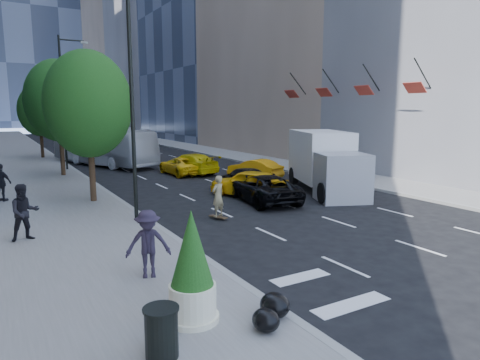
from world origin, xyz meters
TOP-DOWN VIEW (x-y plane):
  - ground at (0.00, 0.00)m, footprint 160.00×160.00m
  - sidewalk_left at (-9.00, 30.00)m, footprint 6.00×120.00m
  - sidewalk_right at (10.00, 30.00)m, footprint 4.00×120.00m
  - tower_right_far at (22.00, 98.00)m, footprint 20.00×24.00m
  - lamp_near at (-6.32, 4.00)m, footprint 2.13×0.22m
  - lamp_far at (-6.32, 22.00)m, footprint 2.13×0.22m
  - tree_near at (-7.20, 9.00)m, footprint 4.20×4.20m
  - tree_mid at (-7.20, 19.00)m, footprint 4.50×4.50m
  - tree_far at (-7.20, 32.00)m, footprint 3.90×3.90m
  - traffic_signal at (-6.40, 40.00)m, footprint 2.48×0.53m
  - facade_flags at (10.64, 10.00)m, footprint 1.85×13.30m
  - skateboarder at (-3.20, 3.00)m, footprint 0.77×0.63m
  - black_sedan_lincoln at (0.50, 5.00)m, footprint 3.12×5.42m
  - black_sedan_mercedes at (1.20, 8.00)m, footprint 2.70×4.97m
  - taxi_a at (0.50, 6.50)m, footprint 3.44×4.79m
  - taxi_b at (4.20, 11.70)m, footprint 2.67×4.27m
  - taxi_c at (0.50, 15.94)m, footprint 2.25×4.65m
  - taxi_d at (1.20, 15.98)m, footprint 3.18×5.51m
  - city_bus at (-3.20, 24.24)m, footprint 6.59×11.96m
  - box_truck at (5.12, 5.54)m, footprint 5.15×7.66m
  - pedestrian_a at (-10.67, 3.35)m, footprint 1.08×0.89m
  - pedestrian_b at (-11.20, 11.19)m, footprint 1.16×1.08m
  - pedestrian_c at (-8.01, -2.13)m, footprint 1.38×1.05m
  - trash_can at (-9.05, -6.00)m, footprint 0.62×0.62m
  - planter_shrub at (-7.98, -5.00)m, footprint 1.04×1.04m
  - garbage_bags at (-6.55, -5.96)m, footprint 1.12×1.08m

SIDE VIEW (x-z plane):
  - ground at x=0.00m, z-range 0.00..0.00m
  - sidewalk_left at x=-9.00m, z-range 0.00..0.15m
  - sidewalk_right at x=10.00m, z-range 0.00..0.15m
  - garbage_bags at x=-6.55m, z-range 0.14..0.69m
  - trash_can at x=-9.05m, z-range 0.15..1.08m
  - taxi_c at x=0.50m, z-range 0.00..1.28m
  - taxi_b at x=4.20m, z-range 0.00..1.33m
  - black_sedan_mercedes at x=1.20m, z-range 0.00..1.37m
  - black_sedan_lincoln at x=0.50m, z-range 0.00..1.42m
  - taxi_d at x=1.20m, z-range 0.00..1.50m
  - taxi_a at x=0.50m, z-range 0.00..1.52m
  - skateboarder at x=-3.20m, z-range 0.00..1.80m
  - pedestrian_c at x=-8.01m, z-range 0.15..2.04m
  - pedestrian_b at x=-11.20m, z-range 0.15..2.06m
  - pedestrian_a at x=-10.67m, z-range 0.15..2.16m
  - planter_shrub at x=-7.98m, z-range 0.09..2.58m
  - city_bus at x=-3.20m, z-range 0.00..3.27m
  - box_truck at x=5.12m, z-range 0.03..3.49m
  - traffic_signal at x=-6.40m, z-range 1.63..6.83m
  - tree_far at x=-7.20m, z-range 1.16..8.09m
  - tree_near at x=-7.20m, z-range 1.24..8.70m
  - tree_mid at x=-7.20m, z-range 1.32..9.31m
  - lamp_near at x=-6.32m, z-range 0.81..10.81m
  - lamp_far at x=-6.32m, z-range 0.81..10.81m
  - facade_flags at x=10.64m, z-range 5.16..7.21m
  - tower_right_far at x=22.00m, z-range 0.00..50.00m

